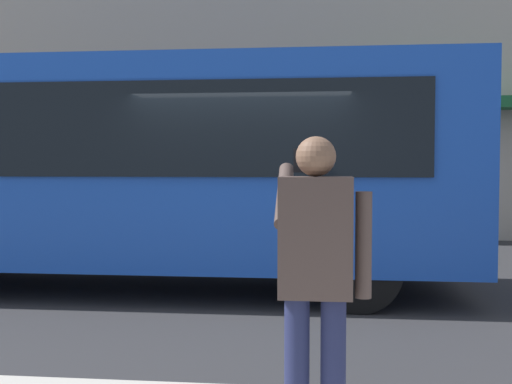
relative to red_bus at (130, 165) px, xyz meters
The scene contains 3 objects.
ground_plane 2.42m from the red_bus, 164.73° to the left, with size 60.00×60.00×0.00m, color #2B2B2D.
red_bus is the anchor object (origin of this frame).
pedestrian_photographer 5.48m from the red_bus, 118.20° to the left, with size 0.53×0.52×1.70m.
Camera 1 is at (-0.94, 7.75, 1.70)m, focal length 43.52 mm.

